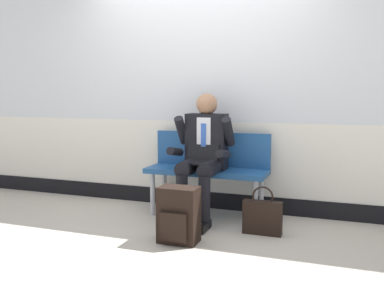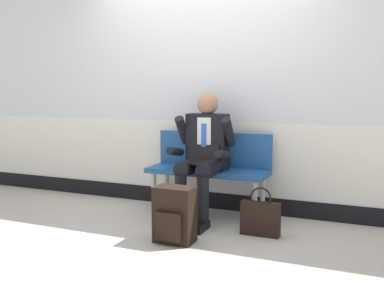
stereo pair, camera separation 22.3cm
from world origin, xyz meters
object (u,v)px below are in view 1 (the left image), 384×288
(backpack, at_px, (178,215))
(handbag, at_px, (262,217))
(bench_with_person, at_px, (209,165))
(person_seated, at_px, (203,153))

(backpack, height_order, handbag, backpack)
(bench_with_person, distance_m, handbag, 0.85)
(person_seated, bearing_deg, bench_with_person, 90.00)
(person_seated, bearing_deg, handbag, -21.69)
(person_seated, xyz_separation_m, backpack, (0.02, -0.70, -0.43))
(backpack, distance_m, handbag, 0.76)
(person_seated, distance_m, handbag, 0.85)
(person_seated, bearing_deg, backpack, -87.96)
(bench_with_person, height_order, person_seated, person_seated)
(bench_with_person, bearing_deg, person_seated, -90.00)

